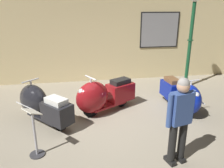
# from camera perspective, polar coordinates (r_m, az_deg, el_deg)

# --- Properties ---
(ground_plane) EXTENTS (60.00, 60.00, 0.00)m
(ground_plane) POSITION_cam_1_polar(r_m,az_deg,el_deg) (5.40, -1.16, -9.90)
(ground_plane) COLOR gray
(showroom_back_wall) EXTENTS (18.00, 0.24, 3.53)m
(showroom_back_wall) POSITION_cam_1_polar(r_m,az_deg,el_deg) (8.06, -4.62, 13.12)
(showroom_back_wall) COLOR #CCB784
(showroom_back_wall) RESTS_ON ground
(scooter_0) EXTENTS (1.44, 1.50, 0.99)m
(scooter_0) POSITION_cam_1_polar(r_m,az_deg,el_deg) (5.53, -17.60, -4.87)
(scooter_0) COLOR black
(scooter_0) RESTS_ON ground
(scooter_1) EXTENTS (1.70, 1.23, 1.03)m
(scooter_1) POSITION_cam_1_polar(r_m,az_deg,el_deg) (5.69, -2.67, -3.04)
(scooter_1) COLOR black
(scooter_1) RESTS_ON ground
(scooter_2) EXTENTS (0.60, 1.60, 0.95)m
(scooter_2) POSITION_cam_1_polar(r_m,az_deg,el_deg) (6.05, 17.40, -2.90)
(scooter_2) COLOR black
(scooter_2) RESTS_ON ground
(lamppost) EXTENTS (0.31, 0.31, 3.01)m
(lamppost) POSITION_cam_1_polar(r_m,az_deg,el_deg) (7.64, 19.26, 11.56)
(lamppost) COLOR #144728
(lamppost) RESTS_ON ground
(visitor_0) EXTENTS (0.52, 0.31, 1.57)m
(visitor_0) POSITION_cam_1_polar(r_m,az_deg,el_deg) (3.92, 16.77, -7.72)
(visitor_0) COLOR black
(visitor_0) RESTS_ON ground
(info_stanchion) EXTENTS (0.38, 0.39, 0.95)m
(info_stanchion) POSITION_cam_1_polar(r_m,az_deg,el_deg) (4.40, -18.80, -12.46)
(info_stanchion) COLOR #333338
(info_stanchion) RESTS_ON ground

